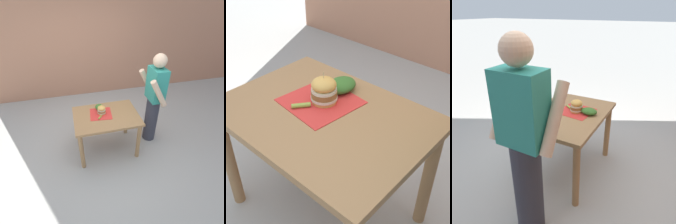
# 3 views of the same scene
# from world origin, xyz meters

# --- Properties ---
(ground_plane) EXTENTS (80.00, 80.00, 0.00)m
(ground_plane) POSITION_xyz_m (0.00, 0.00, 0.00)
(ground_plane) COLOR #ADAAA3
(patio_table) EXTENTS (0.78, 1.07, 0.76)m
(patio_table) POSITION_xyz_m (0.00, 0.00, 0.63)
(patio_table) COLOR #9E7247
(patio_table) RESTS_ON ground
(serving_paper) EXTENTS (0.39, 0.39, 0.00)m
(serving_paper) POSITION_xyz_m (-0.06, -0.08, 0.76)
(serving_paper) COLOR red
(serving_paper) RESTS_ON patio_table
(sandwich) EXTENTS (0.14, 0.14, 0.18)m
(sandwich) POSITION_xyz_m (-0.07, -0.06, 0.83)
(sandwich) COLOR gold
(sandwich) RESTS_ON serving_paper
(pickle_spear) EXTENTS (0.09, 0.08, 0.02)m
(pickle_spear) POSITION_xyz_m (0.05, -0.11, 0.78)
(pickle_spear) COLOR #8EA83D
(pickle_spear) RESTS_ON serving_paper
(side_salad) EXTENTS (0.18, 0.14, 0.07)m
(side_salad) POSITION_xyz_m (-0.22, -0.07, 0.80)
(side_salad) COLOR #386B28
(side_salad) RESTS_ON patio_table
(diner_across_table) EXTENTS (0.55, 0.35, 1.69)m
(diner_across_table) POSITION_xyz_m (-0.08, 0.88, 0.88)
(diner_across_table) COLOR #33333D
(diner_across_table) RESTS_ON ground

